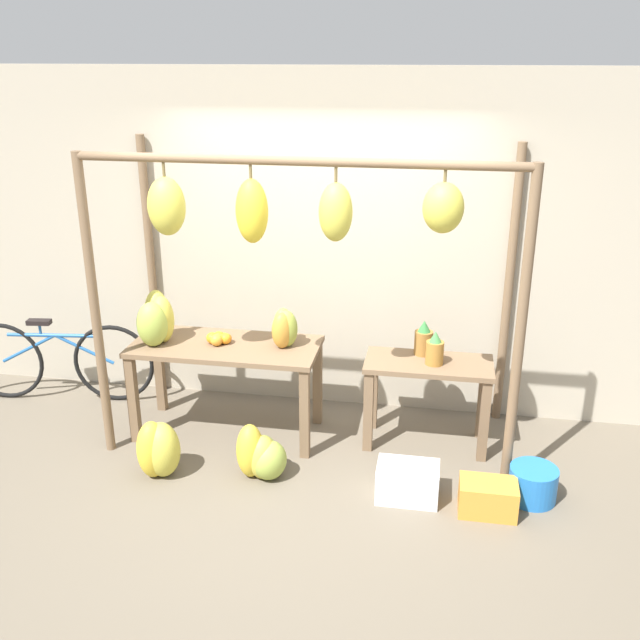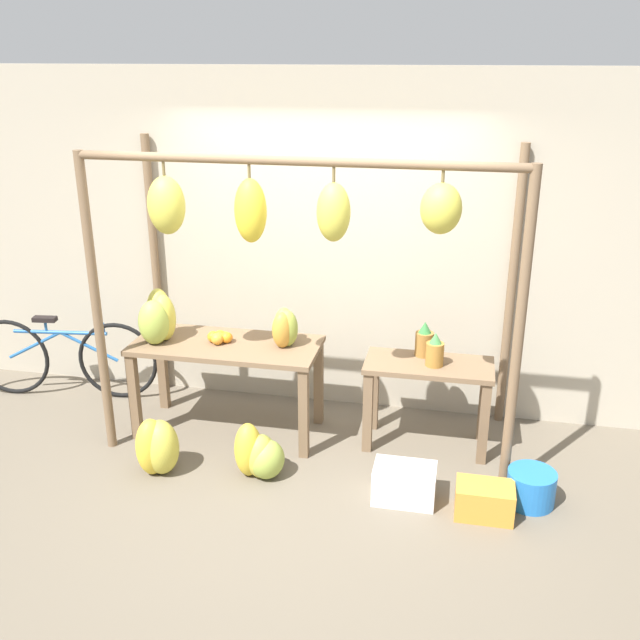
{
  "view_description": "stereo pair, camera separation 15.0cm",
  "coord_description": "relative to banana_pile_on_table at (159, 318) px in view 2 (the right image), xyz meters",
  "views": [
    {
      "loc": [
        0.95,
        -4.21,
        2.9
      ],
      "look_at": [
        0.09,
        0.69,
        1.01
      ],
      "focal_mm": 40.0,
      "sensor_mm": 36.0,
      "label": 1
    },
    {
      "loc": [
        1.1,
        -4.18,
        2.9
      ],
      "look_at": [
        0.09,
        0.69,
        1.01
      ],
      "focal_mm": 40.0,
      "sensor_mm": 36.0,
      "label": 2
    }
  ],
  "objects": [
    {
      "name": "ground_plane",
      "position": [
        1.18,
        -0.64,
        -0.95
      ],
      "size": [
        20.0,
        20.0,
        0.0
      ],
      "primitive_type": "plane",
      "color": "#665B4C"
    },
    {
      "name": "shop_wall_back",
      "position": [
        1.18,
        0.76,
        0.45
      ],
      "size": [
        8.0,
        0.08,
        2.8
      ],
      "color": "#B2A893",
      "rests_on": "ground_plane"
    },
    {
      "name": "stall_awning",
      "position": [
        1.16,
        -0.19,
        0.74
      ],
      "size": [
        3.05,
        1.19,
        2.27
      ],
      "color": "brown",
      "rests_on": "ground_plane"
    },
    {
      "name": "display_table_main",
      "position": [
        0.52,
        0.05,
        -0.32
      ],
      "size": [
        1.46,
        0.64,
        0.76
      ],
      "color": "brown",
      "rests_on": "ground_plane"
    },
    {
      "name": "display_table_side",
      "position": [
        2.09,
        0.15,
        -0.42
      ],
      "size": [
        0.96,
        0.46,
        0.7
      ],
      "color": "brown",
      "rests_on": "ground_plane"
    },
    {
      "name": "banana_pile_on_table",
      "position": [
        0.0,
        0.0,
        0.0
      ],
      "size": [
        0.32,
        0.4,
        0.41
      ],
      "color": "gold",
      "rests_on": "display_table_main"
    },
    {
      "name": "orange_pile",
      "position": [
        0.48,
        0.06,
        -0.15
      ],
      "size": [
        0.19,
        0.18,
        0.09
      ],
      "color": "orange",
      "rests_on": "display_table_main"
    },
    {
      "name": "pineapple_cluster",
      "position": [
        2.08,
        0.21,
        -0.14
      ],
      "size": [
        0.23,
        0.31,
        0.28
      ],
      "color": "#A3702D",
      "rests_on": "display_table_side"
    },
    {
      "name": "banana_pile_ground_left",
      "position": [
        0.21,
        -0.64,
        -0.75
      ],
      "size": [
        0.39,
        0.39,
        0.44
      ],
      "color": "gold",
      "rests_on": "ground_plane"
    },
    {
      "name": "banana_pile_ground_right",
      "position": [
        0.95,
        -0.54,
        -0.78
      ],
      "size": [
        0.43,
        0.36,
        0.41
      ],
      "color": "#9EB247",
      "rests_on": "ground_plane"
    },
    {
      "name": "fruit_crate_white",
      "position": [
        2.0,
        -0.62,
        -0.83
      ],
      "size": [
        0.42,
        0.28,
        0.25
      ],
      "color": "silver",
      "rests_on": "ground_plane"
    },
    {
      "name": "blue_bucket",
      "position": [
        2.85,
        -0.49,
        -0.83
      ],
      "size": [
        0.33,
        0.33,
        0.24
      ],
      "color": "blue",
      "rests_on": "ground_plane"
    },
    {
      "name": "parked_bicycle",
      "position": [
        -1.1,
        0.35,
        -0.59
      ],
      "size": [
        1.68,
        0.25,
        0.75
      ],
      "color": "black",
      "rests_on": "ground_plane"
    },
    {
      "name": "papaya_pile",
      "position": [
        0.98,
        0.1,
        -0.05
      ],
      "size": [
        0.23,
        0.31,
        0.29
      ],
      "color": "#93A33D",
      "rests_on": "display_table_main"
    },
    {
      "name": "fruit_crate_purple",
      "position": [
        2.54,
        -0.7,
        -0.84
      ],
      "size": [
        0.38,
        0.25,
        0.22
      ],
      "color": "orange",
      "rests_on": "ground_plane"
    }
  ]
}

